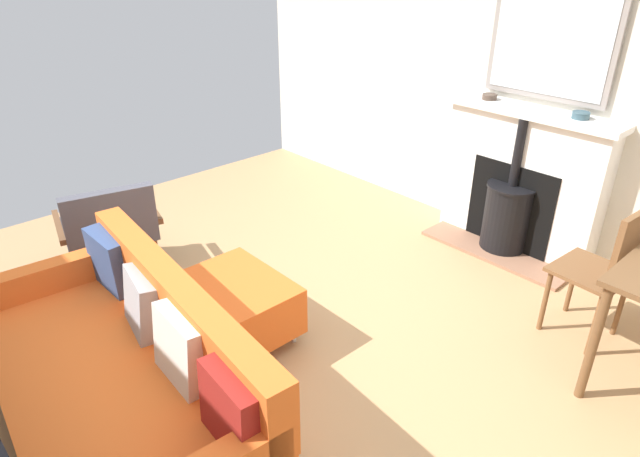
% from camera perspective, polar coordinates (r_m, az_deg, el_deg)
% --- Properties ---
extents(ground_plane, '(5.17, 5.73, 0.01)m').
position_cam_1_polar(ground_plane, '(3.38, -6.75, -13.60)').
color(ground_plane, tan).
extents(wall_left, '(0.12, 5.73, 2.83)m').
position_cam_1_polar(wall_left, '(4.60, 20.09, 15.99)').
color(wall_left, beige).
rests_on(wall_left, ground).
extents(fireplace, '(0.52, 1.34, 1.13)m').
position_cam_1_polar(fireplace, '(4.56, 19.85, 3.87)').
color(fireplace, '#93664C').
rests_on(fireplace, ground).
extents(mirror_over_mantel, '(0.04, 0.93, 0.86)m').
position_cam_1_polar(mirror_over_mantel, '(4.38, 23.03, 17.79)').
color(mirror_over_mantel, gray).
extents(mantel_bowl_near, '(0.12, 0.12, 0.04)m').
position_cam_1_polar(mantel_bowl_near, '(4.55, 17.22, 12.99)').
color(mantel_bowl_near, '#47382D').
rests_on(mantel_bowl_near, fireplace).
extents(mantel_bowl_far, '(0.12, 0.12, 0.05)m').
position_cam_1_polar(mantel_bowl_far, '(4.25, 25.50, 10.63)').
color(mantel_bowl_far, '#334C56').
rests_on(mantel_bowl_far, fireplace).
extents(sofa, '(1.05, 1.94, 0.80)m').
position_cam_1_polar(sofa, '(2.89, -19.69, -14.46)').
color(sofa, '#B2B2B7').
rests_on(sofa, ground).
extents(ottoman, '(0.57, 0.70, 0.40)m').
position_cam_1_polar(ottoman, '(3.43, -8.76, -7.82)').
color(ottoman, '#B2B2B7').
rests_on(ottoman, ground).
extents(armchair_accent, '(0.79, 0.70, 0.76)m').
position_cam_1_polar(armchair_accent, '(4.16, -21.04, 0.37)').
color(armchair_accent, brown).
rests_on(armchair_accent, ground).
extents(dining_chair_near_fireplace, '(0.43, 0.43, 0.91)m').
position_cam_1_polar(dining_chair_near_fireplace, '(3.63, 27.81, -3.42)').
color(dining_chair_near_fireplace, brown).
rests_on(dining_chair_near_fireplace, ground).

